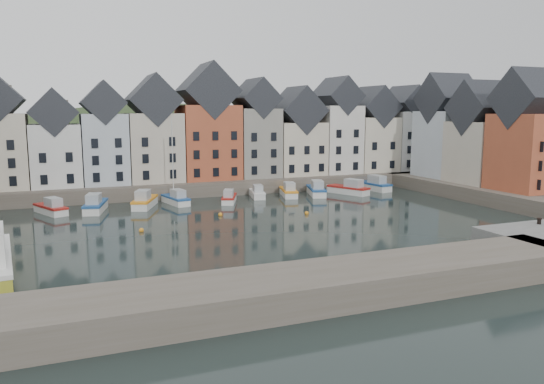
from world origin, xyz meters
TOP-DOWN VIEW (x-y plane):
  - ground at (0.00, 0.00)m, footprint 260.00×260.00m
  - far_quay at (0.00, 30.00)m, footprint 90.00×16.00m
  - right_quay at (37.00, 3.00)m, footprint 14.00×54.00m
  - near_wall at (-10.00, -22.00)m, footprint 50.00×6.00m
  - hillside at (0.02, 56.00)m, footprint 153.60×70.40m
  - far_terrace at (3.21, 28.00)m, footprint 72.37×8.16m
  - right_terrace at (36.00, 8.07)m, footprint 8.30×24.25m
  - mooring_buoys at (-4.00, 5.33)m, footprint 20.50×5.50m
  - boat_a at (-22.76, 16.83)m, footprint 4.14×6.25m
  - boat_b at (-17.67, 16.47)m, footprint 3.62×7.03m
  - boat_c at (-11.52, 17.18)m, footprint 4.42×7.07m
  - boat_d at (-7.23, 18.00)m, footprint 2.99×6.22m
  - boat_e at (-0.24, 16.53)m, footprint 3.61×5.64m
  - boat_f at (4.85, 19.18)m, footprint 2.80×5.76m
  - boat_g at (9.51, 18.46)m, footprint 3.43×6.48m
  - boat_h at (13.75, 17.81)m, footprint 3.99×6.98m
  - boat_i at (18.90, 17.02)m, footprint 4.61×6.92m
  - boat_j at (24.46, 19.13)m, footprint 3.20×7.22m
  - mooring_bollard at (19.62, -16.50)m, footprint 0.48×0.48m

SIDE VIEW (x-z plane):
  - hillside at x=0.02m, z-range -49.96..14.04m
  - ground at x=0.00m, z-range 0.00..0.00m
  - mooring_buoys at x=-4.00m, z-range -0.10..0.40m
  - boat_e at x=-0.24m, z-range -0.42..1.66m
  - boat_f at x=4.85m, z-range -0.43..1.69m
  - boat_a at x=-22.76m, z-range -0.47..1.84m
  - boat_g at x=9.51m, z-range -0.48..1.90m
  - boat_d at x=-7.23m, z-range -4.97..6.45m
  - boat_i at x=18.90m, z-range -0.52..2.04m
  - boat_h at x=13.75m, z-range -0.52..2.04m
  - boat_b at x=-17.67m, z-range -0.52..2.06m
  - boat_c at x=-11.52m, z-range -0.53..2.07m
  - boat_j at x=24.46m, z-range -0.54..2.14m
  - far_quay at x=0.00m, z-range 0.00..2.00m
  - right_quay at x=37.00m, z-range 0.00..2.00m
  - near_wall at x=-10.00m, z-range 0.00..2.00m
  - mooring_bollard at x=19.62m, z-range 2.03..2.59m
  - far_terrace at x=3.21m, z-range -0.01..17.76m
  - right_terrace at x=36.00m, z-range 0.73..17.10m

